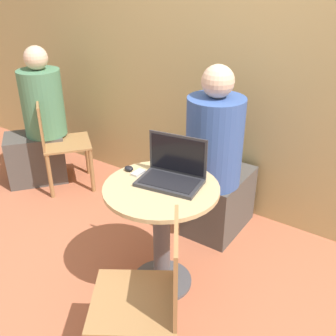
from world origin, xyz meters
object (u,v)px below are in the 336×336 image
person_seated (217,169)px  cell_phone (138,173)px  laptop (172,172)px  chair_empty (149,299)px

person_seated → cell_phone: bearing=-108.2°
cell_phone → person_seated: person_seated is taller
laptop → person_seated: size_ratio=0.30×
cell_phone → person_seated: bearing=71.8°
laptop → person_seated: (-0.01, 0.58, -0.24)m
laptop → person_seated: 0.63m
chair_empty → person_seated: size_ratio=0.66×
cell_phone → person_seated: 0.68m
cell_phone → chair_empty: chair_empty is taller
laptop → cell_phone: 0.23m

